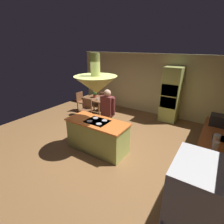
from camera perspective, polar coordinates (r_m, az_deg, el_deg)
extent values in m
plane|color=olive|center=(5.37, -3.29, -11.10)|extent=(8.16, 8.16, 0.00)
cube|color=beige|center=(7.74, 11.98, 9.02)|extent=(6.80, 0.10, 2.55)
cube|color=#A8B259|center=(5.01, -4.77, -7.96)|extent=(1.72, 0.73, 0.86)
cube|color=orange|center=(4.81, -4.93, -3.29)|extent=(1.78, 0.79, 0.04)
cube|color=black|center=(4.80, -4.94, -3.12)|extent=(0.64, 0.52, 0.01)
cylinder|color=#B2B2B7|center=(4.80, -7.41, -3.05)|extent=(0.15, 0.15, 0.02)
cylinder|color=#B2B2B7|center=(4.61, -4.36, -3.97)|extent=(0.15, 0.15, 0.02)
cylinder|color=#B2B2B7|center=(4.98, -5.48, -2.02)|extent=(0.15, 0.15, 0.02)
cylinder|color=#B2B2B7|center=(4.80, -2.48, -2.86)|extent=(0.15, 0.15, 0.02)
cube|color=#A8B259|center=(4.88, 30.24, -12.06)|extent=(0.62, 2.49, 0.86)
cube|color=orange|center=(4.67, 31.27, -7.39)|extent=(0.66, 2.53, 0.04)
cube|color=#B2B2B7|center=(4.70, 33.00, -8.41)|extent=(0.48, 0.36, 0.16)
cube|color=#A8B259|center=(7.09, 18.90, 5.42)|extent=(0.66, 0.62, 2.12)
cube|color=black|center=(6.76, 18.48, 6.82)|extent=(0.60, 0.04, 0.44)
cube|color=black|center=(6.89, 18.02, 2.97)|extent=(0.60, 0.04, 0.44)
cube|color=brown|center=(7.39, -5.34, 4.51)|extent=(0.96, 0.82, 0.04)
cylinder|color=brown|center=(7.51, -9.40, 1.55)|extent=(0.06, 0.06, 0.72)
cylinder|color=brown|center=(7.00, -4.32, 0.29)|extent=(0.06, 0.06, 0.72)
cylinder|color=brown|center=(8.01, -6.05, 3.00)|extent=(0.06, 0.06, 0.72)
cylinder|color=brown|center=(7.54, -1.08, 1.91)|extent=(0.06, 0.06, 0.72)
cylinder|color=tan|center=(5.60, -2.19, -4.83)|extent=(0.14, 0.14, 0.81)
cylinder|color=tan|center=(5.51, -0.65, -5.29)|extent=(0.14, 0.14, 0.81)
cube|color=brown|center=(5.27, -1.50, 1.94)|extent=(0.36, 0.22, 0.63)
cylinder|color=brown|center=(5.38, -3.43, 2.69)|extent=(0.09, 0.09, 0.53)
cylinder|color=brown|center=(5.14, 0.52, 1.82)|extent=(0.09, 0.09, 0.53)
sphere|color=tan|center=(5.15, -1.54, 6.27)|extent=(0.22, 0.22, 0.22)
cone|color=#A8B259|center=(4.47, -5.36, 8.97)|extent=(1.10, 1.10, 0.45)
cylinder|color=#A8B259|center=(4.39, -5.59, 15.35)|extent=(0.24, 0.24, 0.55)
cone|color=#E0B266|center=(7.14, -5.65, 13.14)|extent=(0.32, 0.32, 0.22)
cylinder|color=black|center=(7.09, -5.78, 16.41)|extent=(0.01, 0.01, 0.60)
cube|color=brown|center=(6.97, -8.86, 0.69)|extent=(0.40, 0.40, 0.04)
cube|color=brown|center=(7.02, -7.99, 2.80)|extent=(0.40, 0.04, 0.42)
cylinder|color=brown|center=(7.05, -10.71, -1.17)|extent=(0.04, 0.04, 0.43)
cylinder|color=brown|center=(6.83, -8.63, -1.78)|extent=(0.04, 0.04, 0.43)
cylinder|color=brown|center=(7.28, -8.88, -0.31)|extent=(0.04, 0.04, 0.43)
cylinder|color=brown|center=(7.07, -6.82, -0.87)|extent=(0.04, 0.04, 0.43)
cube|color=brown|center=(8.02, -2.12, 3.72)|extent=(0.40, 0.40, 0.04)
cube|color=brown|center=(7.81, -2.90, 4.92)|extent=(0.40, 0.04, 0.42)
cylinder|color=brown|center=(8.13, -0.42, 2.32)|extent=(0.04, 0.04, 0.43)
cylinder|color=brown|center=(8.31, -2.38, 2.74)|extent=(0.04, 0.04, 0.43)
cylinder|color=brown|center=(7.87, -1.80, 1.64)|extent=(0.04, 0.04, 0.43)
cylinder|color=brown|center=(8.05, -3.78, 2.09)|extent=(0.04, 0.04, 0.43)
cube|color=brown|center=(7.96, -9.67, 3.30)|extent=(0.40, 0.40, 0.04)
cube|color=brown|center=(8.02, -10.73, 5.00)|extent=(0.04, 0.40, 0.42)
cylinder|color=brown|center=(7.81, -9.49, 1.19)|extent=(0.04, 0.04, 0.43)
cylinder|color=brown|center=(8.05, -7.87, 1.90)|extent=(0.04, 0.04, 0.43)
cylinder|color=brown|center=(8.03, -11.29, 1.65)|extent=(0.04, 0.04, 0.43)
cylinder|color=brown|center=(8.26, -9.66, 2.33)|extent=(0.04, 0.04, 0.43)
cylinder|color=#99382D|center=(7.46, -5.72, 5.30)|extent=(0.14, 0.14, 0.12)
sphere|color=#2D722D|center=(7.42, -5.76, 6.34)|extent=(0.20, 0.20, 0.20)
cylinder|color=white|center=(7.07, -4.81, 4.29)|extent=(0.07, 0.07, 0.09)
cylinder|color=silver|center=(4.06, 31.02, -9.68)|extent=(0.11, 0.11, 0.20)
cylinder|color=#E0B78C|center=(4.21, 31.21, -8.45)|extent=(0.11, 0.11, 0.21)
cylinder|color=silver|center=(4.38, 31.34, -7.53)|extent=(0.14, 0.14, 0.19)
cube|color=#232326|center=(5.29, 32.12, -2.41)|extent=(0.46, 0.36, 0.28)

